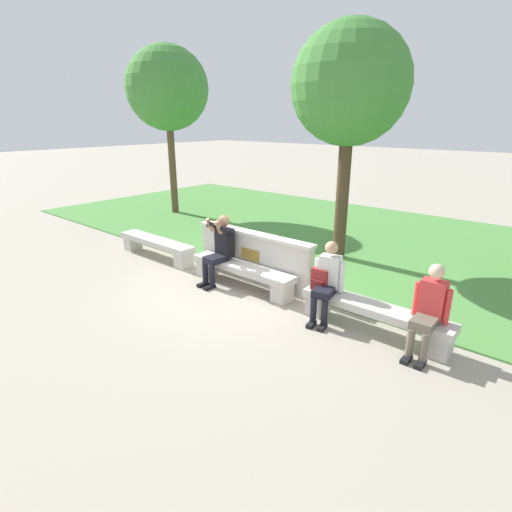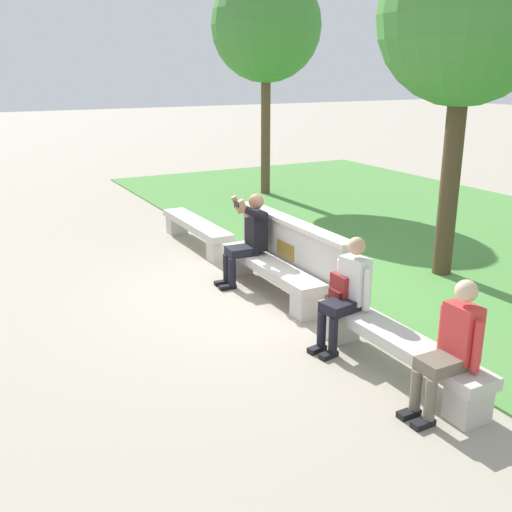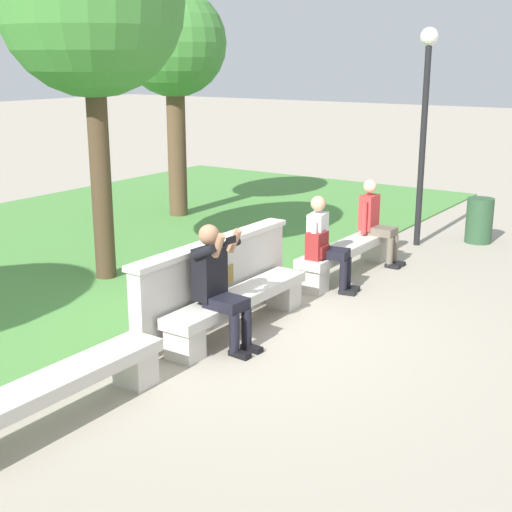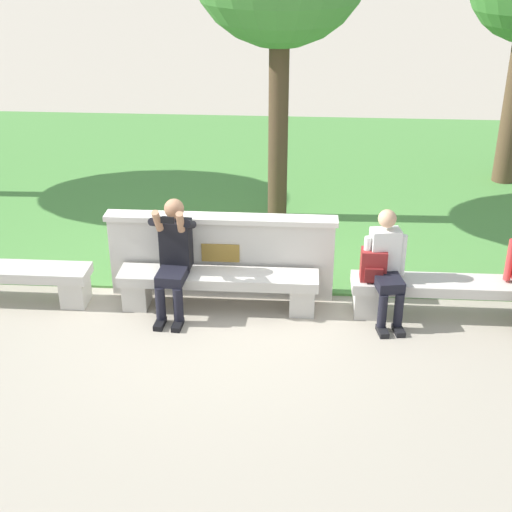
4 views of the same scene
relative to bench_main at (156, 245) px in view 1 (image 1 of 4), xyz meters
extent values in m
plane|color=#A89E8C|center=(2.63, 0.00, -0.31)|extent=(80.00, 80.00, 0.00)
cube|color=#518E42|center=(2.63, 4.38, -0.29)|extent=(19.54, 8.00, 0.03)
cube|color=beige|center=(0.00, 0.00, 0.08)|extent=(2.27, 0.40, 0.12)
cube|color=beige|center=(-0.95, 0.00, -0.14)|extent=(0.28, 0.34, 0.33)
cube|color=beige|center=(0.95, 0.00, -0.14)|extent=(0.28, 0.34, 0.33)
cube|color=beige|center=(2.63, 0.00, 0.08)|extent=(2.27, 0.40, 0.12)
cube|color=beige|center=(1.68, 0.00, -0.14)|extent=(0.28, 0.34, 0.33)
cube|color=beige|center=(3.59, 0.00, -0.14)|extent=(0.28, 0.34, 0.33)
cube|color=beige|center=(5.27, 0.00, 0.08)|extent=(2.27, 0.40, 0.12)
cube|color=beige|center=(4.31, 0.00, -0.14)|extent=(0.28, 0.34, 0.33)
cube|color=beige|center=(6.22, 0.00, -0.14)|extent=(0.28, 0.34, 0.33)
cube|color=beige|center=(2.63, 0.34, 0.17)|extent=(2.61, 0.18, 0.95)
cube|color=beige|center=(2.63, 0.34, 0.67)|extent=(2.67, 0.24, 0.06)
cube|color=olive|center=(2.63, 0.24, 0.28)|extent=(0.44, 0.02, 0.22)
cube|color=black|center=(2.03, -0.44, -0.28)|extent=(0.12, 0.25, 0.06)
cylinder|color=black|center=(2.03, -0.37, -0.07)|extent=(0.11, 0.11, 0.42)
cube|color=black|center=(2.23, -0.46, -0.28)|extent=(0.12, 0.25, 0.06)
cylinder|color=black|center=(2.23, -0.39, -0.07)|extent=(0.11, 0.11, 0.42)
cube|color=black|center=(2.15, -0.19, 0.20)|extent=(0.33, 0.44, 0.12)
cube|color=black|center=(2.16, 0.04, 0.48)|extent=(0.35, 0.24, 0.56)
sphere|color=#9E7051|center=(2.16, 0.04, 0.90)|extent=(0.22, 0.22, 0.22)
cylinder|color=black|center=(1.96, -0.05, 0.77)|extent=(0.11, 0.32, 0.21)
cylinder|color=#9E7051|center=(2.02, -0.19, 0.85)|extent=(0.11, 0.19, 0.27)
cylinder|color=black|center=(2.34, -0.07, 0.77)|extent=(0.11, 0.32, 0.21)
cylinder|color=#9E7051|center=(2.27, -0.21, 0.85)|extent=(0.09, 0.19, 0.27)
cube|color=black|center=(2.14, -0.26, 0.89)|extent=(0.15, 0.02, 0.08)
cube|color=black|center=(4.47, -0.43, -0.28)|extent=(0.14, 0.23, 0.06)
cylinder|color=black|center=(4.46, -0.37, -0.07)|extent=(0.10, 0.10, 0.42)
cube|color=black|center=(4.65, -0.40, -0.28)|extent=(0.14, 0.23, 0.06)
cylinder|color=black|center=(4.63, -0.34, -0.07)|extent=(0.10, 0.10, 0.42)
cube|color=black|center=(4.51, -0.18, 0.20)|extent=(0.35, 0.44, 0.12)
cube|color=silver|center=(4.48, 0.04, 0.46)|extent=(0.35, 0.25, 0.52)
sphere|color=tan|center=(4.48, 0.04, 0.85)|extent=(0.20, 0.20, 0.20)
cylinder|color=silver|center=(4.28, -0.02, 0.41)|extent=(0.08, 0.08, 0.48)
cylinder|color=silver|center=(4.68, 0.06, 0.41)|extent=(0.08, 0.08, 0.48)
cube|color=black|center=(5.94, -0.42, -0.28)|extent=(0.10, 0.22, 0.06)
cylinder|color=#6B6051|center=(5.94, -0.36, -0.07)|extent=(0.10, 0.10, 0.42)
cube|color=black|center=(6.12, -0.42, -0.28)|extent=(0.10, 0.22, 0.06)
cylinder|color=#6B6051|center=(6.12, -0.36, -0.07)|extent=(0.10, 0.10, 0.42)
cube|color=#6B6051|center=(6.03, -0.18, 0.20)|extent=(0.28, 0.40, 0.12)
cube|color=#D83838|center=(6.03, 0.04, 0.46)|extent=(0.32, 0.20, 0.52)
sphere|color=beige|center=(6.03, 0.04, 0.85)|extent=(0.20, 0.20, 0.20)
cylinder|color=#D83838|center=(5.83, 0.02, 0.41)|extent=(0.08, 0.08, 0.48)
cylinder|color=#D83838|center=(6.23, 0.02, 0.41)|extent=(0.08, 0.08, 0.48)
cube|color=maroon|center=(4.36, -0.02, 0.32)|extent=(0.28, 0.20, 0.36)
cube|color=maroon|center=(4.36, -0.13, 0.25)|extent=(0.20, 0.06, 0.16)
torus|color=black|center=(4.36, -0.02, 0.52)|extent=(0.10, 0.02, 0.10)
cylinder|color=#4C3826|center=(3.19, 2.69, 1.17)|extent=(0.28, 0.28, 2.96)
sphere|color=#428438|center=(3.19, 2.69, 3.37)|extent=(2.41, 2.41, 2.41)
cylinder|color=brown|center=(-3.39, 3.27, 1.28)|extent=(0.23, 0.23, 3.17)
sphere|color=#428438|center=(-3.39, 3.27, 3.63)|extent=(2.55, 2.55, 2.55)
camera|label=1|loc=(7.36, -5.16, 2.72)|focal=28.00mm
camera|label=2|loc=(9.45, -3.86, 2.70)|focal=42.00mm
camera|label=3|loc=(-3.52, -4.43, 2.68)|focal=50.00mm
camera|label=4|loc=(3.55, -7.09, 3.85)|focal=50.00mm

